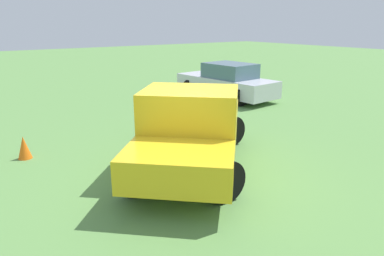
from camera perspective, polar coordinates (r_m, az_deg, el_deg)
ground_plane at (r=7.76m, az=-0.61°, el=-7.40°), size 80.00×80.00×0.00m
pickup_truck at (r=7.77m, az=-0.13°, el=0.05°), size 4.78×4.91×1.82m
sedan_near at (r=15.47m, az=5.53°, el=7.32°), size 2.42×4.69×1.49m
traffic_cone at (r=9.44m, az=-25.13°, el=-2.83°), size 0.32×0.32×0.55m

